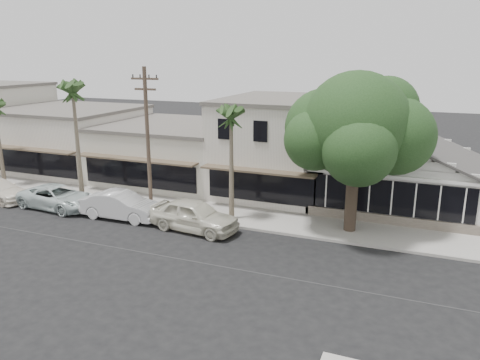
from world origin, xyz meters
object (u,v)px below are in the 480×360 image
at_px(car_2, 58,197).
at_px(utility_pole, 148,139).
at_px(car_0, 194,215).
at_px(car_1, 121,205).
at_px(shade_tree, 355,128).

bearing_deg(car_2, utility_pole, -74.37).
height_order(car_0, car_1, car_0).
relative_size(utility_pole, car_1, 1.79).
xyz_separation_m(car_0, shade_tree, (8.17, 3.21, 4.97)).
xyz_separation_m(utility_pole, car_1, (-1.25, -1.33, -3.96)).
distance_m(car_1, shade_tree, 14.43).
xyz_separation_m(car_2, shade_tree, (18.17, 2.99, 5.12)).
distance_m(utility_pole, car_0, 5.60).
bearing_deg(car_1, car_2, 87.54).
bearing_deg(car_0, utility_pole, 75.41).
height_order(utility_pole, car_2, utility_pole).
distance_m(car_2, shade_tree, 19.11).
relative_size(car_1, shade_tree, 0.56).
height_order(car_2, shade_tree, shade_tree).
bearing_deg(utility_pole, car_2, -168.78).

